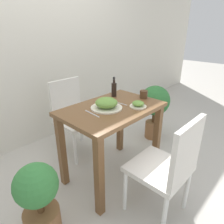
# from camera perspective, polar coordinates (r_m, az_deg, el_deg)

# --- Properties ---
(ground_plane) EXTENTS (16.00, 16.00, 0.00)m
(ground_plane) POSITION_cam_1_polar(r_m,az_deg,el_deg) (2.21, 0.00, -17.24)
(ground_plane) COLOR #B7B2A8
(wall_back) EXTENTS (8.00, 0.05, 2.60)m
(wall_back) POSITION_cam_1_polar(r_m,az_deg,el_deg) (2.67, -20.48, 19.02)
(wall_back) COLOR beige
(wall_back) RESTS_ON ground_plane
(dining_table) EXTENTS (0.92, 0.61, 0.76)m
(dining_table) POSITION_cam_1_polar(r_m,az_deg,el_deg) (1.87, 0.00, -2.77)
(dining_table) COLOR brown
(dining_table) RESTS_ON ground_plane
(chair_near) EXTENTS (0.42, 0.42, 0.88)m
(chair_near) POSITION_cam_1_polar(r_m,az_deg,el_deg) (1.58, 15.91, -14.41)
(chair_near) COLOR silver
(chair_near) RESTS_ON ground_plane
(chair_far) EXTENTS (0.42, 0.42, 0.88)m
(chair_far) POSITION_cam_1_polar(r_m,az_deg,el_deg) (2.40, -11.24, -0.34)
(chair_far) COLOR silver
(chair_far) RESTS_ON ground_plane
(food_plate) EXTENTS (0.28, 0.28, 0.10)m
(food_plate) POSITION_cam_1_polar(r_m,az_deg,el_deg) (1.76, -1.61, 2.37)
(food_plate) COLOR beige
(food_plate) RESTS_ON dining_table
(side_plate) EXTENTS (0.15, 0.15, 0.06)m
(side_plate) POSITION_cam_1_polar(r_m,az_deg,el_deg) (1.81, 7.46, 2.16)
(side_plate) COLOR beige
(side_plate) RESTS_ON dining_table
(drink_cup) EXTENTS (0.08, 0.08, 0.08)m
(drink_cup) POSITION_cam_1_polar(r_m,az_deg,el_deg) (2.05, 9.03, 5.01)
(drink_cup) COLOR #4C331E
(drink_cup) RESTS_ON dining_table
(sauce_bottle) EXTENTS (0.05, 0.05, 0.21)m
(sauce_bottle) POSITION_cam_1_polar(r_m,az_deg,el_deg) (2.07, 0.57, 6.63)
(sauce_bottle) COLOR black
(sauce_bottle) RESTS_ON dining_table
(fork_utensil) EXTENTS (0.02, 0.19, 0.00)m
(fork_utensil) POSITION_cam_1_polar(r_m,az_deg,el_deg) (1.67, -5.74, -0.47)
(fork_utensil) COLOR silver
(fork_utensil) RESTS_ON dining_table
(spoon_utensil) EXTENTS (0.03, 0.18, 0.00)m
(spoon_utensil) POSITION_cam_1_polar(r_m,az_deg,el_deg) (1.89, 2.07, 2.55)
(spoon_utensil) COLOR silver
(spoon_utensil) RESTS_ON dining_table
(potted_plant_left) EXTENTS (0.30, 0.30, 0.62)m
(potted_plant_left) POSITION_cam_1_polar(r_m,az_deg,el_deg) (1.58, -20.20, -22.36)
(potted_plant_left) COLOR brown
(potted_plant_left) RESTS_ON ground_plane
(potted_plant_right) EXTENTS (0.39, 0.39, 0.74)m
(potted_plant_right) POSITION_cam_1_polar(r_m,az_deg,el_deg) (2.69, 12.06, 2.03)
(potted_plant_right) COLOR brown
(potted_plant_right) RESTS_ON ground_plane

